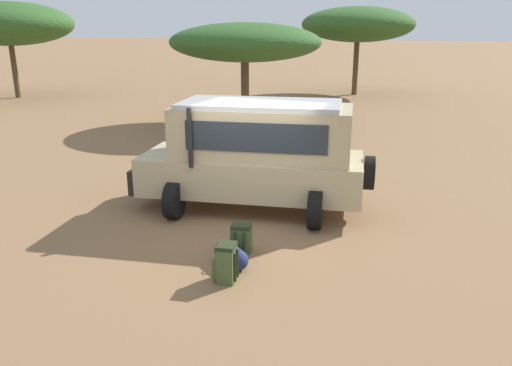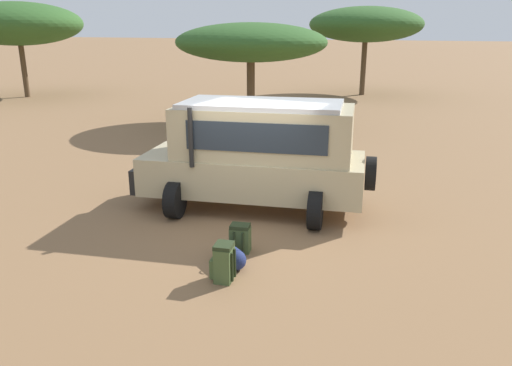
% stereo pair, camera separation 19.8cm
% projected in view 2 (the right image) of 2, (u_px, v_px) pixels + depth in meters
% --- Properties ---
extents(ground_plane, '(320.00, 320.00, 0.00)m').
position_uv_depth(ground_plane, '(251.00, 222.00, 10.63)').
color(ground_plane, olive).
extents(safari_vehicle, '(5.48, 3.38, 2.44)m').
position_uv_depth(safari_vehicle, '(258.00, 153.00, 11.11)').
color(safari_vehicle, tan).
rests_on(safari_vehicle, ground_plane).
extents(backpack_beside_front_wheel, '(0.42, 0.41, 0.54)m').
position_uv_depth(backpack_beside_front_wheel, '(240.00, 238.00, 9.18)').
color(backpack_beside_front_wheel, '#42562D').
rests_on(backpack_beside_front_wheel, ground_plane).
extents(backpack_cluster_center, '(0.43, 0.40, 0.65)m').
position_uv_depth(backpack_cluster_center, '(223.00, 263.00, 8.10)').
color(backpack_cluster_center, '#42562D').
rests_on(backpack_cluster_center, ground_plane).
extents(duffel_bag_low_black_case, '(0.75, 0.61, 0.46)m').
position_uv_depth(duffel_bag_low_black_case, '(229.00, 255.00, 8.68)').
color(duffel_bag_low_black_case, navy).
rests_on(duffel_bag_low_black_case, ground_plane).
extents(acacia_tree_far_left, '(7.08, 7.30, 5.38)m').
position_uv_depth(acacia_tree_far_left, '(18.00, 24.00, 28.52)').
color(acacia_tree_far_left, brown).
rests_on(acacia_tree_far_left, ground_plane).
extents(acacia_tree_left_mid, '(6.32, 5.70, 4.17)m').
position_uv_depth(acacia_tree_left_mid, '(251.00, 43.00, 20.37)').
color(acacia_tree_left_mid, brown).
rests_on(acacia_tree_left_mid, ground_plane).
extents(acacia_tree_centre_back, '(6.64, 7.24, 5.17)m').
position_uv_depth(acacia_tree_centre_back, '(366.00, 24.00, 29.49)').
color(acacia_tree_centre_back, brown).
rests_on(acacia_tree_centre_back, ground_plane).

